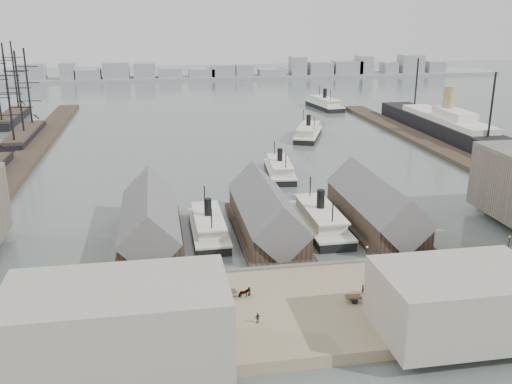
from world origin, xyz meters
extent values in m
plane|color=#495552|center=(0.00, 0.00, 0.00)|extent=(900.00, 900.00, 0.00)
cube|color=#827557|center=(0.00, -20.00, 1.00)|extent=(180.00, 30.00, 2.00)
cube|color=#59544C|center=(0.00, -5.20, 1.15)|extent=(180.00, 1.20, 2.30)
cube|color=#2D231C|center=(-68.00, 100.00, 0.80)|extent=(10.00, 220.00, 1.60)
cube|color=#2D231C|center=(78.00, 90.00, 0.80)|extent=(10.00, 180.00, 1.60)
cube|color=#2D231C|center=(-26.00, 16.00, 0.60)|extent=(14.00, 42.00, 1.20)
cube|color=#2D231C|center=(-26.00, 17.00, 3.70)|extent=(12.00, 36.00, 5.00)
cube|color=#59595B|center=(-26.00, 17.00, 6.30)|extent=(12.60, 37.00, 12.60)
cube|color=#2D231C|center=(0.00, 16.00, 0.60)|extent=(14.00, 42.00, 1.20)
cube|color=#2D231C|center=(0.00, 17.00, 3.70)|extent=(12.00, 36.00, 5.00)
cube|color=#59595B|center=(0.00, 17.00, 6.30)|extent=(12.60, 37.00, 12.60)
cube|color=#2D231C|center=(26.00, 16.00, 0.60)|extent=(14.00, 42.00, 1.20)
cube|color=#2D231C|center=(26.00, 17.00, 3.70)|extent=(12.00, 36.00, 5.00)
cube|color=#59595B|center=(26.00, 17.00, 6.30)|extent=(12.60, 37.00, 12.60)
cube|color=gray|center=(20.00, -32.00, 7.00)|extent=(24.00, 16.00, 10.00)
cube|color=gray|center=(-30.00, -32.00, 8.00)|extent=(30.00, 16.00, 12.00)
cylinder|color=black|center=(-45.00, -7.00, 3.80)|extent=(0.16, 0.16, 3.60)
sphere|color=silver|center=(-45.00, -7.00, 5.70)|extent=(0.44, 0.44, 0.44)
cylinder|color=black|center=(-15.00, -7.00, 3.80)|extent=(0.16, 0.16, 3.60)
sphere|color=silver|center=(-15.00, -7.00, 5.70)|extent=(0.44, 0.44, 0.44)
cylinder|color=black|center=(15.00, -7.00, 3.80)|extent=(0.16, 0.16, 3.60)
sphere|color=silver|center=(15.00, -7.00, 5.70)|extent=(0.44, 0.44, 0.44)
cylinder|color=black|center=(45.00, -7.00, 3.80)|extent=(0.16, 0.16, 3.60)
sphere|color=silver|center=(45.00, -7.00, 5.70)|extent=(0.44, 0.44, 0.44)
cube|color=gray|center=(0.00, 340.00, 1.00)|extent=(500.00, 40.00, 2.00)
cube|color=gray|center=(-123.57, 330.00, 3.62)|extent=(14.71, 14.00, 7.23)
cube|color=gray|center=(-107.98, 330.00, 6.62)|extent=(17.63, 14.00, 13.23)
cube|color=gray|center=(-83.49, 330.00, 6.79)|extent=(10.74, 14.00, 13.58)
cube|color=gray|center=(-69.86, 330.00, 4.32)|extent=(18.06, 14.00, 8.64)
cube|color=gray|center=(-49.92, 330.00, 6.64)|extent=(18.55, 14.00, 13.29)
cube|color=gray|center=(-29.70, 330.00, 6.24)|extent=(15.33, 14.00, 12.47)
cube|color=gray|center=(-11.29, 330.00, 4.36)|extent=(17.56, 14.00, 8.72)
cube|color=gray|center=(11.96, 330.00, 3.82)|extent=(18.76, 14.00, 7.63)
cube|color=gray|center=(27.85, 330.00, 5.17)|extent=(17.61, 14.00, 10.35)
cube|color=gray|center=(44.04, 330.00, 5.15)|extent=(13.38, 14.00, 10.30)
cube|color=gray|center=(65.61, 330.00, 3.38)|extent=(20.73, 14.00, 6.75)
cube|color=gray|center=(85.69, 330.00, 7.79)|extent=(11.51, 14.00, 15.57)
cube|color=gray|center=(103.47, 330.00, 5.63)|extent=(18.17, 14.00, 11.26)
cube|color=gray|center=(125.20, 330.00, 5.92)|extent=(21.81, 14.00, 11.83)
cube|color=gray|center=(139.05, 330.00, 7.75)|extent=(11.12, 14.00, 15.50)
cube|color=gray|center=(159.69, 330.00, 5.14)|extent=(10.90, 14.00, 10.29)
cube|color=gray|center=(177.90, 330.00, 7.86)|extent=(17.95, 14.00, 15.72)
cube|color=gray|center=(197.92, 330.00, 5.26)|extent=(14.21, 14.00, 10.51)
cube|color=black|center=(-13.00, 18.82, 0.83)|extent=(7.34, 25.70, 1.65)
cube|color=silver|center=(-13.00, 18.82, 2.02)|extent=(7.71, 25.70, 0.46)
cube|color=silver|center=(-13.00, 18.82, 3.30)|extent=(5.97, 18.36, 2.02)
cube|color=silver|center=(-13.00, 18.82, 4.59)|extent=(6.42, 20.19, 0.37)
cylinder|color=black|center=(-13.00, 18.82, 6.61)|extent=(1.65, 1.65, 4.13)
cylinder|color=black|center=(-13.00, 27.08, 6.42)|extent=(0.28, 0.28, 5.51)
cylinder|color=black|center=(-13.00, 10.56, 6.42)|extent=(0.28, 0.28, 5.51)
cube|color=black|center=(13.00, 17.86, 0.91)|extent=(8.12, 28.43, 1.83)
cube|color=silver|center=(13.00, 17.86, 2.23)|extent=(8.53, 28.43, 0.51)
cube|color=silver|center=(13.00, 17.86, 3.66)|extent=(6.60, 20.31, 2.23)
cube|color=silver|center=(13.00, 17.86, 5.08)|extent=(7.11, 22.34, 0.41)
cylinder|color=black|center=(13.00, 17.86, 7.31)|extent=(1.83, 1.83, 4.57)
cylinder|color=black|center=(13.00, 26.99, 7.11)|extent=(0.30, 0.30, 6.09)
cylinder|color=black|center=(13.00, 8.72, 7.11)|extent=(0.30, 0.30, 6.09)
cube|color=black|center=(13.52, 64.14, 0.81)|extent=(9.58, 25.86, 1.63)
cube|color=silver|center=(13.52, 64.14, 1.99)|extent=(9.94, 25.89, 0.45)
cube|color=silver|center=(13.52, 64.14, 3.25)|extent=(7.55, 18.54, 1.99)
cube|color=silver|center=(13.52, 64.14, 4.52)|extent=(8.17, 20.38, 0.36)
cylinder|color=black|center=(13.52, 64.14, 6.50)|extent=(1.63, 1.63, 4.06)
cylinder|color=black|center=(13.52, 72.27, 6.32)|extent=(0.27, 0.27, 5.42)
cylinder|color=black|center=(13.52, 56.01, 6.32)|extent=(0.27, 0.27, 5.42)
cube|color=black|center=(36.39, 115.19, 0.90)|extent=(18.03, 28.84, 1.79)
cube|color=silver|center=(36.39, 115.19, 2.19)|extent=(18.40, 28.99, 0.50)
cube|color=silver|center=(36.39, 115.19, 3.59)|extent=(13.60, 20.90, 2.19)
cube|color=silver|center=(36.39, 115.19, 4.98)|extent=(14.82, 22.93, 0.40)
cylinder|color=black|center=(36.39, 115.19, 7.18)|extent=(1.79, 1.79, 4.48)
cylinder|color=black|center=(36.39, 124.16, 6.98)|extent=(0.30, 0.30, 5.98)
cylinder|color=black|center=(36.39, 106.22, 6.98)|extent=(0.30, 0.30, 5.98)
cube|color=black|center=(63.72, 184.02, 0.99)|extent=(12.92, 31.64, 1.98)
cube|color=silver|center=(63.72, 184.02, 2.41)|extent=(13.35, 31.70, 0.55)
cube|color=silver|center=(63.72, 184.02, 3.95)|extent=(10.08, 22.72, 2.41)
cube|color=silver|center=(63.72, 184.02, 5.49)|extent=(10.93, 24.97, 0.44)
cylinder|color=black|center=(63.72, 184.02, 7.90)|extent=(1.98, 1.98, 4.94)
cylinder|color=black|center=(63.72, 193.89, 7.68)|extent=(0.33, 0.33, 6.58)
cylinder|color=black|center=(63.72, 174.14, 7.68)|extent=(0.33, 0.33, 6.58)
cube|color=black|center=(-74.71, 130.59, 1.68)|extent=(8.39, 48.49, 3.36)
cube|color=#2D231C|center=(-74.71, 130.59, 3.64)|extent=(7.93, 43.64, 0.56)
cylinder|color=black|center=(-74.71, 113.62, 18.65)|extent=(0.75, 0.75, 31.70)
cylinder|color=black|center=(-74.71, 130.59, 18.65)|extent=(0.75, 0.75, 31.70)
cylinder|color=black|center=(-74.71, 147.56, 18.65)|extent=(0.75, 0.75, 31.70)
cube|color=black|center=(-88.91, 173.38, 1.72)|extent=(8.61, 47.82, 3.44)
cube|color=#2D231C|center=(-88.91, 173.38, 3.73)|extent=(8.13, 43.04, 0.57)
cylinder|color=black|center=(-88.91, 173.38, 19.13)|extent=(0.77, 0.77, 32.52)
cylinder|color=black|center=(-88.91, 190.11, 19.13)|extent=(0.77, 0.77, 32.52)
cube|color=black|center=(92.00, 108.28, 3.21)|extent=(13.90, 101.60, 6.42)
cube|color=silver|center=(92.00, 108.28, 7.49)|extent=(11.76, 58.82, 2.14)
cube|color=silver|center=(92.00, 102.94, 10.16)|extent=(8.56, 21.39, 3.21)
cylinder|color=tan|center=(92.00, 108.28, 14.97)|extent=(4.71, 4.71, 10.69)
imported|color=black|center=(-33.51, -11.83, 2.75)|extent=(1.82, 1.79, 1.51)
cube|color=#3F2D21|center=(-35.61, -13.37, 2.90)|extent=(2.98, 2.74, 0.25)
cylinder|color=black|center=(-35.20, -13.93, 2.55)|extent=(0.94, 0.71, 1.10)
cylinder|color=black|center=(-36.02, -12.80, 2.55)|extent=(0.94, 0.71, 1.10)
imported|color=black|center=(-10.22, -15.91, 2.80)|extent=(2.02, 1.24, 1.59)
cube|color=#3F2D21|center=(-12.76, -15.36, 2.90)|extent=(2.86, 2.02, 0.25)
cylinder|color=black|center=(-12.91, -16.05, 2.55)|extent=(1.09, 0.31, 1.10)
cylinder|color=black|center=(-12.61, -14.68, 2.55)|extent=(1.09, 0.31, 1.10)
imported|color=black|center=(10.16, -20.51, 2.79)|extent=(1.46, 1.67, 1.58)
cube|color=#3F2D21|center=(7.56, -20.72, 2.90)|extent=(2.71, 1.71, 0.25)
cylinder|color=black|center=(7.62, -21.42, 2.55)|extent=(1.10, 0.17, 1.10)
cylinder|color=black|center=(7.51, -20.03, 2.55)|extent=(1.10, 0.17, 1.10)
imported|color=black|center=(-40.26, -21.52, 2.87)|extent=(0.75, 0.92, 1.74)
imported|color=black|center=(-18.24, -9.81, 2.83)|extent=(1.06, 1.23, 1.65)
imported|color=black|center=(-9.39, -24.40, 2.85)|extent=(1.08, 0.69, 1.71)
imported|color=black|center=(-9.23, -15.24, 2.79)|extent=(0.92, 0.81, 1.58)
imported|color=black|center=(10.35, -17.77, 2.79)|extent=(0.57, 0.67, 1.58)
imported|color=black|center=(16.42, -10.48, 2.85)|extent=(0.86, 0.68, 1.70)
imported|color=black|center=(33.86, -24.98, 2.82)|extent=(1.10, 1.21, 1.64)
imported|color=black|center=(36.78, -14.93, 2.81)|extent=(0.96, 0.95, 1.62)
camera|label=1|loc=(-23.49, -102.18, 48.75)|focal=40.00mm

